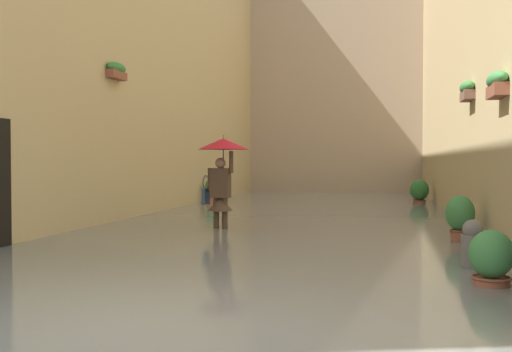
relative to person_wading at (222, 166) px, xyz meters
name	(u,v)px	position (x,y,z in m)	size (l,w,h in m)	color
ground_plane	(300,220)	(-1.05, -3.92, -1.44)	(60.00, 60.00, 0.00)	gray
flood_water	(300,216)	(-1.05, -3.92, -1.35)	(8.37, 27.79, 0.17)	slate
building_facade_right	(133,3)	(3.64, -3.91, 4.48)	(2.04, 25.79, 11.83)	tan
building_facade_far	(336,80)	(-1.05, -15.71, 3.81)	(11.17, 1.80, 10.50)	tan
person_wading	(222,166)	(0.00, 0.00, 0.00)	(1.03, 1.03, 2.06)	black
potted_plant_mid_right	(211,192)	(2.42, -7.40, -0.91)	(0.41, 0.41, 0.98)	#9E563D
potted_plant_near_left	(491,263)	(-4.31, 4.59, -1.02)	(0.48, 0.48, 0.78)	#9E563D
potted_plant_far_left	(460,219)	(-4.43, 0.97, -0.88)	(0.48, 0.48, 0.95)	#9E563D
potted_plant_mid_left	(419,192)	(-4.35, -8.70, -0.92)	(0.62, 0.62, 0.92)	brown
mooring_bollard	(473,251)	(-4.27, 3.51, -1.05)	(0.29, 0.29, 0.78)	slate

